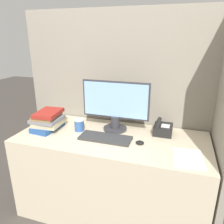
{
  "coord_description": "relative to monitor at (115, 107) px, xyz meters",
  "views": [
    {
      "loc": [
        0.51,
        -1.23,
        1.54
      ],
      "look_at": [
        -0.01,
        0.38,
        0.95
      ],
      "focal_mm": 35.0,
      "sensor_mm": 36.0,
      "label": 1
    }
  ],
  "objects": [
    {
      "name": "cubicle_panel_rear",
      "position": [
        0.01,
        0.24,
        -0.08
      ],
      "size": [
        1.98,
        0.04,
        1.78
      ],
      "color": "gray",
      "rests_on": "ground_plane"
    },
    {
      "name": "cubicle_panel_right",
      "position": [
        0.84,
        -0.11,
        -0.08
      ],
      "size": [
        0.04,
        0.75,
        1.78
      ],
      "color": "gray",
      "rests_on": "ground_plane"
    },
    {
      "name": "desk",
      "position": [
        0.01,
        -0.14,
        -0.59
      ],
      "size": [
        1.58,
        0.69,
        0.75
      ],
      "color": "beige",
      "rests_on": "ground_plane"
    },
    {
      "name": "monitor",
      "position": [
        0.0,
        0.0,
        0.0
      ],
      "size": [
        0.59,
        0.21,
        0.44
      ],
      "color": "#333338",
      "rests_on": "desk"
    },
    {
      "name": "keyboard",
      "position": [
        -0.02,
        -0.21,
        -0.2
      ],
      "size": [
        0.42,
        0.17,
        0.02
      ],
      "color": "#333333",
      "rests_on": "desk"
    },
    {
      "name": "mouse",
      "position": [
        0.26,
        -0.21,
        -0.2
      ],
      "size": [
        0.07,
        0.05,
        0.03
      ],
      "color": "black",
      "rests_on": "desk"
    },
    {
      "name": "coffee_cup",
      "position": [
        -0.29,
        -0.12,
        -0.16
      ],
      "size": [
        0.09,
        0.09,
        0.11
      ],
      "color": "#335999",
      "rests_on": "desk"
    },
    {
      "name": "book_stack",
      "position": [
        -0.57,
        -0.17,
        -0.13
      ],
      "size": [
        0.25,
        0.3,
        0.17
      ],
      "color": "#264C8C",
      "rests_on": "desk"
    },
    {
      "name": "desk_telephone",
      "position": [
        0.41,
        0.03,
        -0.17
      ],
      "size": [
        0.15,
        0.18,
        0.12
      ],
      "color": "black",
      "rests_on": "desk"
    },
    {
      "name": "paper_pile",
      "position": [
        0.62,
        -0.32,
        -0.21
      ],
      "size": [
        0.22,
        0.28,
        0.01
      ],
      "color": "white",
      "rests_on": "desk"
    }
  ]
}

